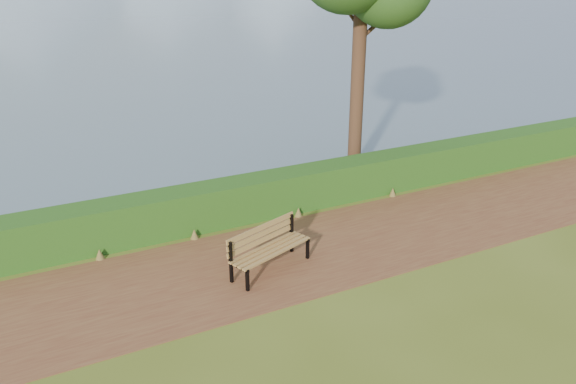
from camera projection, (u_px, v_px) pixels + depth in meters
ground at (277, 268)px, 11.64m from camera, size 140.00×140.00×0.00m
path at (271, 261)px, 11.88m from camera, size 40.00×3.40×0.01m
hedge at (230, 202)px, 13.59m from camera, size 32.00×0.85×1.00m
bench at (267, 245)px, 11.40m from camera, size 1.94×1.15×0.94m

